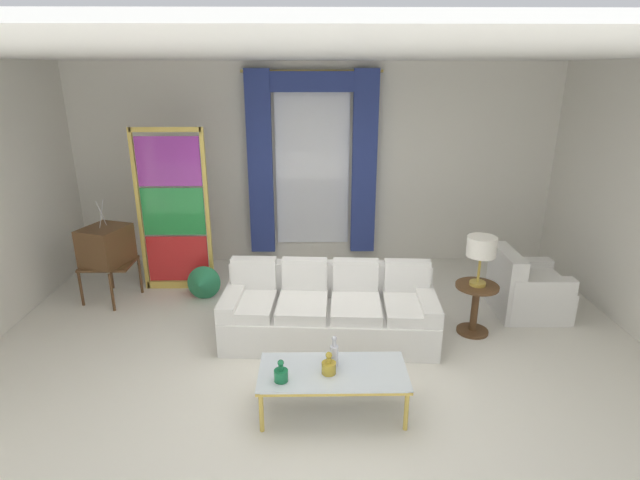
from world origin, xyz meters
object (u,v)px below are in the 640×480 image
Objects in this scene: bottle_amber_squat at (329,366)px; armchair_white at (524,290)px; stained_glass_divider at (174,215)px; peacock_figurine at (202,285)px; table_lamp_brass at (481,249)px; couch_white_long at (329,311)px; bottle_blue_decanter at (334,354)px; bottle_crystal_tall at (281,374)px; coffee_table at (333,374)px; round_side_table at (475,304)px; vintage_tv at (106,247)px.

bottle_amber_squat is 3.14m from armchair_white.
bottle_amber_squat is 0.09× the size of stained_glass_divider.
table_lamp_brass is (3.29, -0.89, 0.81)m from peacock_figurine.
table_lamp_brass is (1.71, 1.41, 0.55)m from bottle_amber_squat.
bottle_amber_squat is at bearing -92.10° from couch_white_long.
armchair_white is at bearing 36.39° from bottle_blue_decanter.
bottle_blue_decanter is 2.16m from table_lamp_brass.
table_lamp_brass is (-0.78, -0.51, 0.74)m from armchair_white.
couch_white_long is at bearing -29.61° from peacock_figurine.
stained_glass_divider is at bearing 126.28° from bottle_amber_squat.
bottle_amber_squat reaches higher than bottle_crystal_tall.
coffee_table is at bearing -52.84° from stained_glass_divider.
armchair_white is 4.09m from peacock_figurine.
bottle_amber_squat is at bearing -53.72° from stained_glass_divider.
bottle_crystal_tall reaches higher than peacock_figurine.
coffee_table is at bearing -140.68° from round_side_table.
table_lamp_brass is (0.00, 0.00, 0.67)m from round_side_table.
bottle_blue_decanter is 0.49× the size of round_side_table.
coffee_table is at bearing -140.68° from table_lamp_brass.
bottle_crystal_tall is (-0.45, -0.22, -0.05)m from bottle_blue_decanter.
stained_glass_divider is at bearing 119.36° from bottle_crystal_tall.
table_lamp_brass is (4.49, -0.95, 0.30)m from vintage_tv.
vintage_tv is 4.61m from round_side_table.
table_lamp_brass is (1.67, 1.37, 0.66)m from coffee_table.
bottle_crystal_tall reaches higher than coffee_table.
bottle_crystal_tall is 3.53m from armchair_white.
coffee_table is 2.79m from peacock_figurine.
armchair_white is (2.45, 1.88, -0.09)m from coffee_table.
armchair_white is (2.44, 1.80, -0.24)m from bottle_blue_decanter.
vintage_tv is 2.24× the size of peacock_figurine.
peacock_figurine is at bearing 164.89° from table_lamp_brass.
stained_glass_divider is (-2.03, 1.33, 0.75)m from couch_white_long.
bottle_amber_squat is 0.34× the size of round_side_table.
vintage_tv is at bearing 168.09° from table_lamp_brass.
couch_white_long is at bearing 72.89° from bottle_crystal_tall.
armchair_white is 0.93m from round_side_table.
bottle_amber_squat is at bearing 14.67° from bottle_crystal_tall.
bottle_crystal_tall is 0.98× the size of bottle_amber_squat.
bottle_blue_decanter is at bearing 81.42° from coffee_table.
table_lamp_brass reaches higher than bottle_blue_decanter.
couch_white_long is 1.55m from bottle_crystal_tall.
coffee_table is (-0.01, -1.33, 0.07)m from couch_white_long.
bottle_crystal_tall is (-0.45, -1.47, 0.17)m from couch_white_long.
stained_glass_divider is 3.86× the size of table_lamp_brass.
couch_white_long is 1.08× the size of stained_glass_divider.
vintage_tv is at bearing -156.95° from stained_glass_divider.
stained_glass_divider is at bearing 146.78° from couch_white_long.
armchair_white is 1.39× the size of peacock_figurine.
armchair_white is at bearing 37.55° from bottle_amber_squat.
peacock_figurine is at bearing -2.79° from vintage_tv.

